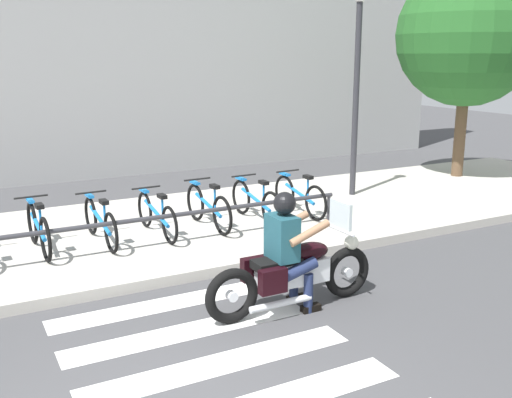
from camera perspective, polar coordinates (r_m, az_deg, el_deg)
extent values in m
cube|color=#B7B2A8|center=(9.62, -18.01, -4.23)|extent=(24.00, 4.40, 0.15)
cube|color=white|center=(5.98, -3.47, -15.67)|extent=(2.80, 0.40, 0.01)
cube|color=white|center=(6.63, -6.41, -12.59)|extent=(2.80, 0.40, 0.01)
cube|color=white|center=(7.31, -8.76, -10.05)|extent=(2.80, 0.40, 0.01)
torus|color=black|center=(7.42, 8.82, -7.01)|extent=(0.65, 0.12, 0.65)
cylinder|color=silver|center=(7.42, 8.82, -7.01)|extent=(0.12, 0.10, 0.12)
torus|color=black|center=(6.65, -2.36, -9.40)|extent=(0.65, 0.12, 0.65)
cylinder|color=silver|center=(6.65, -2.36, -9.40)|extent=(0.12, 0.10, 0.12)
cube|color=silver|center=(6.95, 3.57, -7.11)|extent=(0.87, 0.28, 0.28)
ellipsoid|color=black|center=(6.99, 5.13, -5.10)|extent=(0.52, 0.28, 0.22)
cube|color=black|center=(6.79, 2.01, -6.24)|extent=(0.56, 0.28, 0.10)
cube|color=black|center=(6.93, -0.17, -6.79)|extent=(0.32, 0.12, 0.28)
cube|color=black|center=(6.57, 1.65, -7.97)|extent=(0.32, 0.12, 0.28)
cylinder|color=silver|center=(7.15, 7.97, -2.93)|extent=(0.03, 0.62, 0.03)
sphere|color=white|center=(7.33, 9.24, -4.20)|extent=(0.18, 0.18, 0.18)
cube|color=silver|center=(7.12, 8.22, -1.51)|extent=(0.04, 0.40, 0.32)
cylinder|color=silver|center=(6.78, 2.44, -10.10)|extent=(0.79, 0.08, 0.08)
cube|color=#1E4C59|center=(6.73, 2.54, -3.75)|extent=(0.26, 0.40, 0.52)
sphere|color=black|center=(6.63, 2.80, -0.41)|extent=(0.26, 0.26, 0.26)
cylinder|color=#9E7051|center=(7.00, 3.25, -2.39)|extent=(0.52, 0.09, 0.26)
cylinder|color=#9E7051|center=(6.64, 5.23, -3.32)|extent=(0.52, 0.09, 0.26)
cylinder|color=#1E284C|center=(7.05, 2.90, -6.02)|extent=(0.44, 0.14, 0.24)
cylinder|color=#1E284C|center=(7.22, 3.69, -8.23)|extent=(0.11, 0.11, 0.47)
cube|color=black|center=(7.31, 3.94, -9.60)|extent=(0.24, 0.10, 0.08)
cylinder|color=#1E284C|center=(6.79, 4.30, -6.82)|extent=(0.44, 0.14, 0.24)
cylinder|color=#1E284C|center=(6.97, 5.09, -9.09)|extent=(0.11, 0.11, 0.47)
cube|color=black|center=(7.07, 5.34, -10.50)|extent=(0.24, 0.10, 0.08)
torus|color=black|center=(9.51, -20.89, -2.16)|extent=(0.08, 0.64, 0.64)
torus|color=black|center=(8.59, -19.77, -3.72)|extent=(0.08, 0.64, 0.64)
cylinder|color=blue|center=(9.03, -20.39, -2.51)|extent=(0.10, 0.87, 0.24)
cylinder|color=blue|center=(8.76, -20.19, -1.88)|extent=(0.04, 0.04, 0.39)
cube|color=black|center=(8.71, -20.30, -0.64)|extent=(0.11, 0.20, 0.06)
cylinder|color=black|center=(9.31, -21.01, 0.20)|extent=(0.48, 0.05, 0.03)
cube|color=blue|center=(9.42, -21.07, -0.14)|extent=(0.09, 0.28, 0.04)
torus|color=black|center=(9.70, -15.75, -1.56)|extent=(0.08, 0.61, 0.60)
torus|color=black|center=(8.69, -13.90, -3.21)|extent=(0.08, 0.61, 0.60)
cylinder|color=blue|center=(9.18, -14.90, -1.97)|extent=(0.10, 0.97, 0.26)
cylinder|color=blue|center=(8.88, -14.48, -1.43)|extent=(0.04, 0.04, 0.37)
cube|color=black|center=(8.84, -14.56, -0.27)|extent=(0.11, 0.20, 0.06)
cylinder|color=black|center=(9.50, -15.74, 0.62)|extent=(0.48, 0.05, 0.03)
cube|color=blue|center=(9.62, -15.88, 0.33)|extent=(0.09, 0.28, 0.04)
torus|color=black|center=(9.91, -10.74, -1.00)|extent=(0.07, 0.59, 0.59)
torus|color=black|center=(8.93, -8.38, -2.53)|extent=(0.07, 0.59, 0.59)
cylinder|color=blue|center=(9.40, -9.64, -1.37)|extent=(0.10, 0.96, 0.26)
cylinder|color=blue|center=(9.12, -9.07, -0.84)|extent=(0.04, 0.04, 0.36)
cube|color=black|center=(9.08, -9.11, 0.26)|extent=(0.11, 0.20, 0.06)
cylinder|color=black|center=(9.72, -10.63, 1.10)|extent=(0.48, 0.05, 0.03)
cube|color=blue|center=(9.83, -10.82, 0.81)|extent=(0.09, 0.28, 0.04)
torus|color=black|center=(10.16, -5.91, -0.31)|extent=(0.08, 0.64, 0.64)
torus|color=black|center=(9.27, -3.29, -1.63)|extent=(0.08, 0.64, 0.64)
cylinder|color=blue|center=(9.70, -4.67, -0.57)|extent=(0.10, 0.91, 0.25)
cylinder|color=blue|center=(9.43, -4.01, 0.06)|extent=(0.04, 0.04, 0.39)
cube|color=black|center=(9.39, -4.03, 1.22)|extent=(0.11, 0.20, 0.06)
cylinder|color=black|center=(9.97, -5.72, 1.93)|extent=(0.48, 0.05, 0.03)
cube|color=blue|center=(10.08, -5.96, 1.60)|extent=(0.09, 0.28, 0.04)
torus|color=black|center=(10.52, -1.46, 0.21)|extent=(0.08, 0.62, 0.62)
torus|color=black|center=(9.65, 1.54, -1.05)|extent=(0.08, 0.62, 0.62)
cylinder|color=blue|center=(10.07, -0.02, -0.05)|extent=(0.10, 0.93, 0.25)
cylinder|color=blue|center=(9.81, 0.75, 0.53)|extent=(0.04, 0.04, 0.38)
cube|color=black|center=(9.77, 0.75, 1.62)|extent=(0.11, 0.20, 0.06)
cylinder|color=black|center=(10.35, -1.19, 2.30)|extent=(0.48, 0.05, 0.03)
cube|color=blue|center=(10.45, -1.47, 2.00)|extent=(0.09, 0.28, 0.04)
torus|color=black|center=(10.91, 2.79, 0.69)|extent=(0.08, 0.62, 0.62)
torus|color=black|center=(10.13, 5.83, -0.40)|extent=(0.08, 0.62, 0.62)
cylinder|color=blue|center=(10.50, 4.26, 0.51)|extent=(0.10, 0.88, 0.24)
cylinder|color=blue|center=(10.27, 5.06, 1.10)|extent=(0.04, 0.04, 0.38)
cube|color=black|center=(10.23, 5.08, 2.14)|extent=(0.11, 0.20, 0.06)
cylinder|color=black|center=(10.75, 3.10, 2.74)|extent=(0.48, 0.05, 0.03)
cube|color=blue|center=(10.84, 2.81, 2.43)|extent=(0.09, 0.28, 0.04)
cylinder|color=#333338|center=(8.88, -8.53, -1.64)|extent=(5.93, 0.07, 0.07)
cylinder|color=#333338|center=(10.23, 7.07, -0.83)|extent=(0.06, 0.06, 0.45)
cylinder|color=#2D2D33|center=(11.96, 9.65, 8.95)|extent=(0.12, 0.12, 3.93)
cylinder|color=brown|center=(14.61, 19.19, 5.93)|extent=(0.26, 0.26, 2.26)
sphere|color=#235B23|center=(14.51, 19.92, 14.79)|extent=(3.22, 3.22, 3.22)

